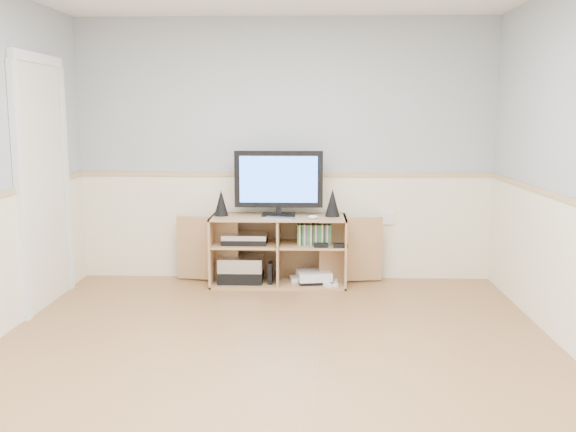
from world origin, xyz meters
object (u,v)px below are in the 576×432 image
object	(u,v)px
media_cabinet	(279,248)
keyboard	(279,218)
monitor	(279,181)
game_consoles	(313,277)

from	to	relation	value
media_cabinet	keyboard	world-z (taller)	keyboard
monitor	game_consoles	xyz separation A→B (m)	(0.32, -0.06, -0.91)
media_cabinet	monitor	bearing A→B (deg)	-90.00
monitor	game_consoles	size ratio (longest dim) A/B	1.80
monitor	keyboard	xyz separation A→B (m)	(0.02, -0.19, -0.32)
media_cabinet	monitor	xyz separation A→B (m)	(0.00, -0.01, 0.65)
monitor	keyboard	distance (m)	0.37
media_cabinet	keyboard	size ratio (longest dim) A/B	7.29
keyboard	media_cabinet	bearing A→B (deg)	109.43
game_consoles	media_cabinet	bearing A→B (deg)	168.10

